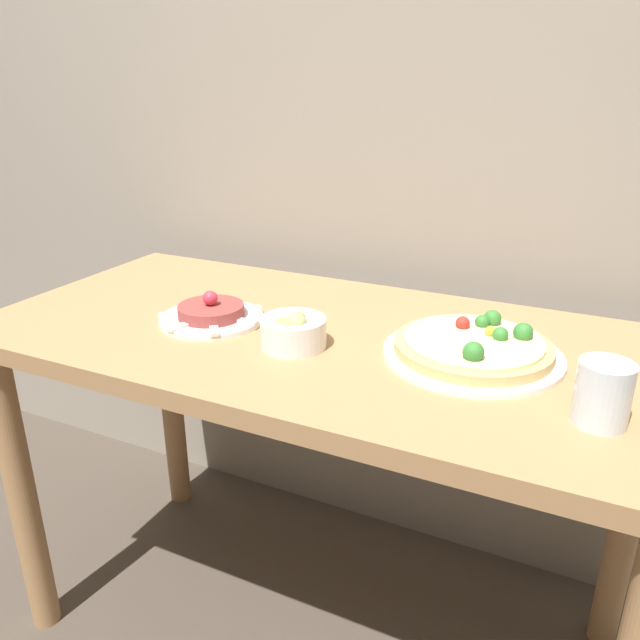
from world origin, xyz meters
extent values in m
cube|color=gray|center=(0.00, 0.75, 1.30)|extent=(8.00, 0.05, 2.60)
cube|color=#AD7F51|center=(0.00, 0.31, 0.72)|extent=(1.29, 0.62, 0.03)
cylinder|color=#AD7F51|center=(-0.59, 0.06, 0.35)|extent=(0.06, 0.06, 0.70)
cylinder|color=#AD7F51|center=(-0.59, 0.56, 0.35)|extent=(0.06, 0.06, 0.70)
cylinder|color=#AD7F51|center=(0.59, 0.56, 0.35)|extent=(0.06, 0.06, 0.70)
cylinder|color=white|center=(0.28, 0.32, 0.74)|extent=(0.30, 0.30, 0.01)
cylinder|color=#DBB26B|center=(0.28, 0.32, 0.76)|extent=(0.27, 0.27, 0.02)
cylinder|color=beige|center=(0.28, 0.32, 0.77)|extent=(0.23, 0.23, 0.01)
sphere|color=#387F33|center=(0.32, 0.34, 0.78)|extent=(0.03, 0.03, 0.03)
sphere|color=#387F33|center=(0.28, 0.39, 0.78)|extent=(0.02, 0.02, 0.02)
sphere|color=#387F33|center=(0.30, 0.24, 0.78)|extent=(0.03, 0.03, 0.03)
sphere|color=gold|center=(0.31, 0.35, 0.78)|extent=(0.02, 0.02, 0.02)
sphere|color=#387F33|center=(0.30, 0.41, 0.78)|extent=(0.03, 0.03, 0.03)
sphere|color=#387F33|center=(0.36, 0.36, 0.78)|extent=(0.03, 0.03, 0.03)
sphere|color=#B22D23|center=(0.25, 0.36, 0.78)|extent=(0.03, 0.03, 0.03)
cylinder|color=white|center=(-0.21, 0.27, 0.74)|extent=(0.20, 0.20, 0.01)
cylinder|color=#933D38|center=(-0.21, 0.27, 0.76)|extent=(0.13, 0.13, 0.02)
sphere|color=#E0384C|center=(-0.21, 0.27, 0.79)|extent=(0.03, 0.03, 0.03)
cube|color=white|center=(-0.13, 0.27, 0.75)|extent=(0.04, 0.02, 0.01)
cube|color=white|center=(-0.16, 0.33, 0.75)|extent=(0.04, 0.04, 0.01)
cube|color=white|center=(-0.23, 0.35, 0.75)|extent=(0.02, 0.04, 0.01)
cube|color=white|center=(-0.29, 0.31, 0.75)|extent=(0.04, 0.03, 0.01)
cube|color=white|center=(-0.29, 0.23, 0.75)|extent=(0.04, 0.03, 0.01)
cube|color=white|center=(-0.23, 0.19, 0.75)|extent=(0.02, 0.04, 0.01)
cube|color=white|center=(-0.16, 0.21, 0.75)|extent=(0.04, 0.04, 0.01)
cylinder|color=white|center=(-0.01, 0.23, 0.76)|extent=(0.12, 0.12, 0.05)
sphere|color=#B7BC70|center=(0.00, 0.22, 0.79)|extent=(0.04, 0.04, 0.04)
sphere|color=#A3B25B|center=(-0.01, 0.21, 0.79)|extent=(0.03, 0.03, 0.03)
sphere|color=#8EA34C|center=(-0.01, 0.25, 0.79)|extent=(0.02, 0.02, 0.02)
sphere|color=#A3B25B|center=(-0.02, 0.21, 0.79)|extent=(0.03, 0.03, 0.03)
cylinder|color=silver|center=(0.49, 0.18, 0.78)|extent=(0.07, 0.07, 0.09)
camera|label=1|loc=(0.47, -0.66, 1.18)|focal=35.00mm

